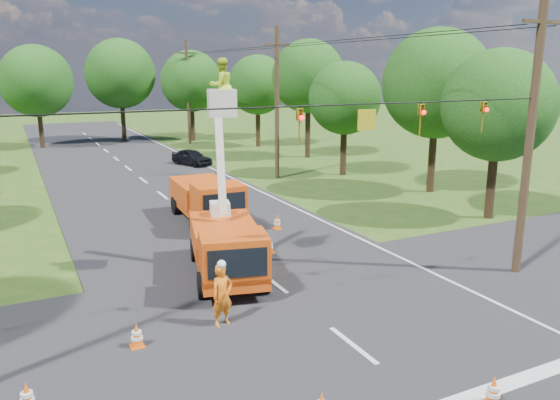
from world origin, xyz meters
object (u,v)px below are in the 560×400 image
distant_car (192,157)px  pole_right_near (530,133)px  pole_right_mid (277,102)px  tree_far_c (191,81)px  tree_far_b (120,74)px  traffic_cone_1 (493,391)px  tree_right_b (437,84)px  second_truck (207,199)px  tree_right_c (345,98)px  bucket_truck (226,233)px  traffic_cone_5 (27,397)px  tree_right_e (258,85)px  tree_far_a (36,81)px  tree_right_d (308,77)px  ground_worker (222,296)px  traffic_cone_4 (137,335)px  traffic_cone_2 (269,245)px  traffic_cone_7 (230,195)px  pole_right_far (188,92)px  traffic_cone_3 (277,222)px  tree_right_a (498,106)px

distant_car → pole_right_near: bearing=-104.3°
pole_right_mid → tree_far_c: 22.04m
distant_car → tree_far_b: (-1.78, 17.52, 6.18)m
traffic_cone_1 → tree_right_b: bearing=52.1°
second_truck → tree_right_c: size_ratio=0.79×
bucket_truck → traffic_cone_5: size_ratio=10.77×
bucket_truck → second_truck: size_ratio=1.24×
tree_right_e → tree_far_a: bearing=156.9°
tree_right_e → tree_far_b: bearing=137.2°
second_truck → tree_right_d: 21.86m
second_truck → distant_car: 16.65m
ground_worker → traffic_cone_4: size_ratio=2.62×
bucket_truck → traffic_cone_2: bearing=47.6°
traffic_cone_4 → traffic_cone_7: same height
bucket_truck → second_truck: bearing=90.4°
second_truck → tree_right_e: bearing=63.6°
pole_right_near → distant_car: bearing=97.7°
traffic_cone_5 → tree_far_b: 47.98m
traffic_cone_5 → pole_right_far: size_ratio=0.07×
distant_car → traffic_cone_1: (-3.49, -33.06, -0.27)m
second_truck → pole_right_far: 29.97m
ground_worker → pole_right_near: bearing=-16.5°
pole_right_near → tree_right_d: 27.77m
traffic_cone_2 → tree_right_e: tree_right_e is taller
traffic_cone_5 → tree_right_e: bearing=59.1°
traffic_cone_4 → tree_right_c: 26.55m
pole_right_far → tree_right_c: bearing=-77.4°
tree_right_b → tree_far_c: size_ratio=1.05×
pole_right_far → tree_right_b: 28.78m
pole_right_mid → tree_far_b: 25.65m
traffic_cone_3 → tree_right_d: 22.59m
second_truck → traffic_cone_7: second_truck is taller
second_truck → tree_right_b: 15.42m
traffic_cone_2 → traffic_cone_1: bearing=-89.7°
traffic_cone_1 → tree_right_a: bearing=43.5°
distant_car → tree_right_b: bearing=-78.5°
tree_right_e → tree_far_b: 14.75m
pole_right_far → traffic_cone_3: bearing=-100.0°
tree_right_e → traffic_cone_5: bearing=-120.9°
traffic_cone_2 → tree_right_a: size_ratio=0.09×
second_truck → tree_right_c: tree_right_c is taller
ground_worker → traffic_cone_7: 15.33m
bucket_truck → traffic_cone_3: size_ratio=10.77×
tree_right_e → tree_far_c: tree_far_c is taller
tree_right_a → pole_right_mid: bearing=109.7°
traffic_cone_5 → traffic_cone_7: 19.60m
distant_car → traffic_cone_2: size_ratio=5.16×
ground_worker → distant_car: 27.76m
tree_far_b → bucket_truck: bearing=-95.9°
tree_right_a → tree_right_d: (1.30, 21.00, 1.12)m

